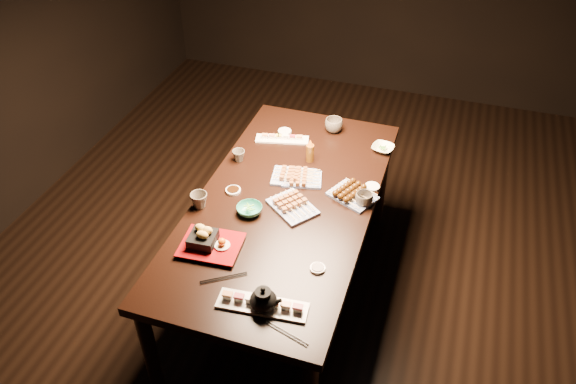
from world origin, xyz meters
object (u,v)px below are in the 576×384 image
Objects in this scene: sushi_platter_near at (262,303)px; teacup_mid_right at (364,199)px; dining_table at (285,252)px; sushi_platter_far at (282,137)px; condiment_bottle at (310,150)px; tempura_tray at (210,240)px; edamame_bowl_cream at (383,148)px; teapot at (263,298)px; teacup_far_left at (239,156)px; teacup_far_right at (334,125)px; teacup_near_left at (199,200)px; edamame_bowl_green at (249,210)px; yakitori_plate_right at (293,204)px; yakitori_plate_center at (302,176)px; yakitori_plate_left at (294,174)px.

sushi_platter_near is 4.29× the size of teacup_mid_right.
sushi_platter_far is (-0.20, 0.54, 0.39)m from dining_table.
sushi_platter_near is 2.80× the size of condiment_bottle.
teacup_mid_right is (0.62, 0.54, -0.02)m from tempura_tray.
teapot is (-0.26, -1.32, 0.04)m from edamame_bowl_cream.
teacup_far_left is at bearing 96.84° from tempura_tray.
edamame_bowl_cream is at bearing -18.90° from teacup_far_right.
teacup_mid_right reaches higher than dining_table.
teacup_far_left reaches higher than dining_table.
sushi_platter_far is 3.57× the size of teacup_near_left.
condiment_bottle is at bearing 73.17° from edamame_bowl_green.
condiment_bottle is at bearing 132.13° from yakitori_plate_right.
edamame_bowl_cream is (0.37, 0.42, -0.01)m from yakitori_plate_center.
yakitori_plate_right is 0.52m from teacup_far_left.
edamame_bowl_green is at bearing -103.63° from teacup_far_right.
sushi_platter_far is at bearing 150.94° from yakitori_plate_right.
edamame_bowl_cream is at bearing 89.63° from teacup_mid_right.
teacup_far_right is (0.21, 0.88, 0.02)m from edamame_bowl_green.
sushi_platter_far is 4.41× the size of teacup_far_left.
edamame_bowl_cream is 0.52m from teacup_mid_right.
sushi_platter_near is at bearing 151.28° from teapot.
sushi_platter_near is at bearing -97.00° from yakitori_plate_center.
condiment_bottle reaches higher than yakitori_plate_right.
teacup_far_right is at bearing 117.11° from teacup_mid_right.
teacup_mid_right is (0.27, 0.80, 0.01)m from sushi_platter_near.
dining_table is 8.51× the size of yakitori_plate_center.
tempura_tray reaches higher than dining_table.
yakitori_plate_center is at bearing 133.05° from yakitori_plate_right.
tempura_tray is (-0.35, 0.26, 0.03)m from sushi_platter_near.
yakitori_plate_left is 1.70× the size of teapot.
yakitori_plate_left is 1.69× the size of condiment_bottle.
sushi_platter_far is 2.94× the size of teacup_far_right.
tempura_tray is (-0.03, -0.98, 0.03)m from sushi_platter_far.
teacup_far_left is 0.64m from teacup_far_right.
yakitori_plate_center is (0.03, 0.20, 0.40)m from dining_table.
teacup_far_left is 0.52× the size of teapot.
yakitori_plate_right is at bearing -83.28° from yakitori_plate_left.
yakitori_plate_left is (-0.07, 0.24, -0.00)m from yakitori_plate_right.
teapot is (0.14, -0.70, 0.43)m from dining_table.
teacup_far_right is at bearing 126.33° from yakitori_plate_right.
teacup_far_left is (-0.22, 0.41, 0.01)m from edamame_bowl_green.
sushi_platter_far is 0.98m from tempura_tray.
sushi_platter_far is (-0.33, 1.24, -0.00)m from sushi_platter_near.
yakitori_plate_right is at bearing -85.38° from condiment_bottle.
edamame_bowl_green is at bearing -106.83° from condiment_bottle.
teacup_near_left is 1.03m from teacup_far_right.
teacup_far_left is at bearing 85.06° from teacup_near_left.
teacup_near_left is at bearing 120.30° from tempura_tray.
teacup_far_left is 0.51× the size of condiment_bottle.
teacup_near_left is at bearing -145.13° from yakitori_plate_left.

